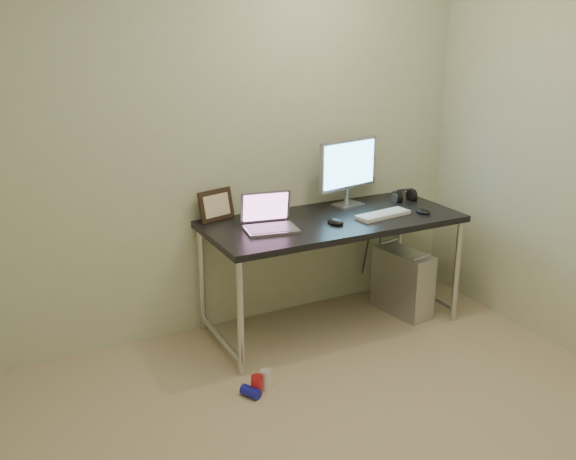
# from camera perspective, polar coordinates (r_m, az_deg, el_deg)

# --- Properties ---
(wall_back) EXTENTS (3.50, 0.02, 2.50)m
(wall_back) POSITION_cam_1_polar(r_m,az_deg,el_deg) (4.05, -6.04, 7.99)
(wall_back) COLOR beige
(wall_back) RESTS_ON ground
(desk) EXTENTS (1.65, 0.72, 0.75)m
(desk) POSITION_cam_1_polar(r_m,az_deg,el_deg) (4.13, 3.96, 0.02)
(desk) COLOR black
(desk) RESTS_ON ground
(tower_computer) EXTENTS (0.26, 0.46, 0.48)m
(tower_computer) POSITION_cam_1_polar(r_m,az_deg,el_deg) (4.53, 10.14, -4.57)
(tower_computer) COLOR silver
(tower_computer) RESTS_ON ground
(cable_a) EXTENTS (0.01, 0.16, 0.69)m
(cable_a) POSITION_cam_1_polar(r_m,az_deg,el_deg) (4.72, 7.09, -1.23)
(cable_a) COLOR black
(cable_a) RESTS_ON ground
(cable_b) EXTENTS (0.02, 0.11, 0.71)m
(cable_b) POSITION_cam_1_polar(r_m,az_deg,el_deg) (4.76, 8.12, -1.36)
(cable_b) COLOR black
(cable_b) RESTS_ON ground
(can_red) EXTENTS (0.07, 0.07, 0.11)m
(can_red) POSITION_cam_1_polar(r_m,az_deg,el_deg) (3.61, -2.80, -13.62)
(can_red) COLOR red
(can_red) RESTS_ON ground
(can_white) EXTENTS (0.07, 0.07, 0.12)m
(can_white) POSITION_cam_1_polar(r_m,az_deg,el_deg) (3.66, -1.99, -13.15)
(can_white) COLOR silver
(can_white) RESTS_ON ground
(can_blue) EXTENTS (0.10, 0.13, 0.06)m
(can_blue) POSITION_cam_1_polar(r_m,az_deg,el_deg) (3.61, -3.34, -14.17)
(can_blue) COLOR #1717A5
(can_blue) RESTS_ON ground
(laptop) EXTENTS (0.35, 0.30, 0.22)m
(laptop) POSITION_cam_1_polar(r_m,az_deg,el_deg) (3.89, -1.71, 0.86)
(laptop) COLOR #B0AFB6
(laptop) RESTS_ON desk
(monitor) EXTENTS (0.48, 0.18, 0.46)m
(monitor) POSITION_cam_1_polar(r_m,az_deg,el_deg) (4.34, 5.38, 5.59)
(monitor) COLOR #B0AFB6
(monitor) RESTS_ON desk
(keyboard) EXTENTS (0.39, 0.17, 0.02)m
(keyboard) POSITION_cam_1_polar(r_m,az_deg,el_deg) (4.19, 8.45, 1.36)
(keyboard) COLOR silver
(keyboard) RESTS_ON desk
(mouse_right) EXTENTS (0.08, 0.12, 0.04)m
(mouse_right) POSITION_cam_1_polar(r_m,az_deg,el_deg) (4.30, 11.92, 1.74)
(mouse_right) COLOR black
(mouse_right) RESTS_ON desk
(mouse_left) EXTENTS (0.10, 0.14, 0.04)m
(mouse_left) POSITION_cam_1_polar(r_m,az_deg,el_deg) (3.99, 4.24, 0.83)
(mouse_left) COLOR black
(mouse_left) RESTS_ON desk
(headphones) EXTENTS (0.17, 0.10, 0.11)m
(headphones) POSITION_cam_1_polar(r_m,az_deg,el_deg) (4.57, 10.31, 2.92)
(headphones) COLOR black
(headphones) RESTS_ON desk
(picture_frame) EXTENTS (0.26, 0.13, 0.20)m
(picture_frame) POSITION_cam_1_polar(r_m,az_deg,el_deg) (4.07, -6.41, 2.23)
(picture_frame) COLOR black
(picture_frame) RESTS_ON desk
(webcam) EXTENTS (0.05, 0.03, 0.13)m
(webcam) POSITION_cam_1_polar(r_m,az_deg,el_deg) (4.14, -2.88, 2.56)
(webcam) COLOR silver
(webcam) RESTS_ON desk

